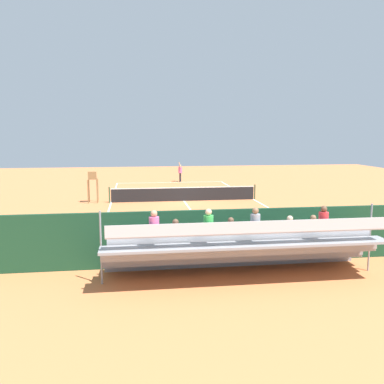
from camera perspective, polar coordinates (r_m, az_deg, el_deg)
name	(u,v)px	position (r m, az deg, el deg)	size (l,w,h in m)	color
ground_plane	(184,201)	(28.82, -1.12, -1.24)	(60.00, 60.00, 0.00)	#D17542
court_line_markings	(184,201)	(28.86, -1.13, -1.22)	(10.10, 22.20, 0.01)	white
tennis_net	(184,194)	(28.75, -1.13, -0.25)	(10.30, 0.10, 1.07)	black
backdrop_wall	(231,236)	(15.10, 5.39, -6.11)	(18.00, 0.16, 2.00)	#194228
bleacher_stand	(240,247)	(13.80, 6.67, -7.56)	(9.06, 2.40, 2.48)	gray
umpire_chair	(93,184)	(28.72, -13.55, 1.14)	(0.67, 0.67, 2.14)	olive
courtside_bench	(307,240)	(16.90, 15.60, -6.37)	(1.80, 0.40, 0.93)	#9E754C
equipment_bag	(260,252)	(16.22, 9.43, -8.18)	(0.90, 0.36, 0.36)	black
tennis_player	(180,171)	(40.03, -1.64, 2.87)	(0.46, 0.56, 1.93)	black
tennis_racket	(176,181)	(40.61, -2.21, 1.52)	(0.57, 0.32, 0.03)	black
tennis_ball_near	(176,183)	(38.93, -2.18, 1.26)	(0.07, 0.07, 0.07)	#CCDB33
tennis_ball_far	(188,184)	(37.85, -0.52, 1.07)	(0.07, 0.07, 0.07)	#CCDB33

